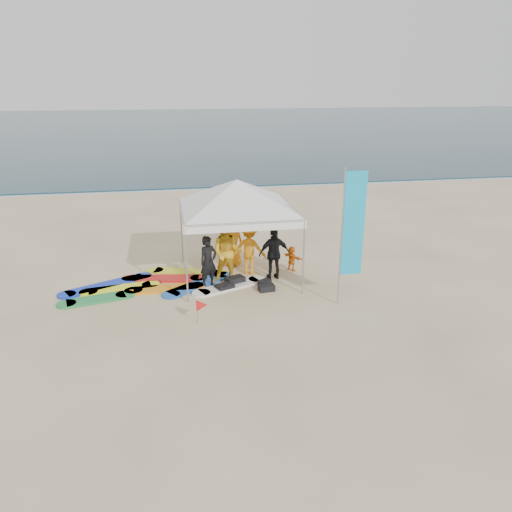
{
  "coord_description": "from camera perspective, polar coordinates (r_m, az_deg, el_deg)",
  "views": [
    {
      "loc": [
        -1.37,
        -10.4,
        5.85
      ],
      "look_at": [
        1.0,
        2.6,
        1.2
      ],
      "focal_mm": 35.0,
      "sensor_mm": 36.0,
      "label": 1
    }
  ],
  "objects": [
    {
      "name": "person_black_a",
      "position": [
        14.79,
        -5.47,
        -0.69
      ],
      "size": [
        0.69,
        0.61,
        1.59
      ],
      "primitive_type": "imported",
      "rotation": [
        0.0,
        0.0,
        0.5
      ],
      "color": "black",
      "rests_on": "ground"
    },
    {
      "name": "gear_pile",
      "position": [
        14.96,
        -1.46,
        -3.23
      ],
      "size": [
        1.76,
        1.13,
        0.22
      ],
      "color": "black",
      "rests_on": "ground"
    },
    {
      "name": "person_yellow",
      "position": [
        14.98,
        -3.29,
        0.36
      ],
      "size": [
        1.08,
        0.92,
        1.95
      ],
      "primitive_type": "imported",
      "rotation": [
        0.0,
        0.0,
        -0.21
      ],
      "color": "gold",
      "rests_on": "ground"
    },
    {
      "name": "feather_flag",
      "position": [
        13.43,
        10.95,
        3.42
      ],
      "size": [
        0.64,
        0.04,
        3.79
      ],
      "color": "#A5A5A8",
      "rests_on": "ground"
    },
    {
      "name": "ocean",
      "position": [
        70.65,
        -9.48,
        14.43
      ],
      "size": [
        160.0,
        84.0,
        0.08
      ],
      "primitive_type": "cube",
      "color": "#0C2633",
      "rests_on": "ground"
    },
    {
      "name": "shoreline_foam",
      "position": [
        29.22,
        -7.49,
        7.69
      ],
      "size": [
        160.0,
        1.2,
        0.01
      ],
      "primitive_type": "cube",
      "color": "silver",
      "rests_on": "ground"
    },
    {
      "name": "marker_pennant",
      "position": [
        12.72,
        -6.21,
        -5.63
      ],
      "size": [
        0.28,
        0.28,
        0.64
      ],
      "color": "#A5A5A8",
      "rests_on": "ground"
    },
    {
      "name": "surfboard_spread",
      "position": [
        15.36,
        -10.92,
        -3.24
      ],
      "size": [
        5.83,
        2.7,
        0.07
      ],
      "color": "yellow",
      "rests_on": "ground"
    },
    {
      "name": "canopy_tent",
      "position": [
        14.95,
        -2.21,
        8.69
      ],
      "size": [
        4.68,
        4.68,
        3.53
      ],
      "color": "#A5A5A8",
      "rests_on": "ground"
    },
    {
      "name": "person_seated",
      "position": [
        16.21,
        4.11,
        -0.27
      ],
      "size": [
        0.63,
        0.77,
        0.82
      ],
      "primitive_type": "imported",
      "rotation": [
        0.0,
        0.0,
        2.16
      ],
      "color": "orange",
      "rests_on": "ground"
    },
    {
      "name": "person_orange_b",
      "position": [
        16.49,
        -2.77,
        1.64
      ],
      "size": [
        0.94,
        0.77,
        1.66
      ],
      "primitive_type": "imported",
      "rotation": [
        0.0,
        0.0,
        3.48
      ],
      "color": "orange",
      "rests_on": "ground"
    },
    {
      "name": "ground",
      "position": [
        12.01,
        -2.49,
        -9.78
      ],
      "size": [
        120.0,
        120.0,
        0.0
      ],
      "primitive_type": "plane",
      "color": "beige",
      "rests_on": "ground"
    },
    {
      "name": "person_orange_a",
      "position": [
        15.8,
        -0.77,
        0.85
      ],
      "size": [
        1.23,
        0.99,
        1.66
      ],
      "primitive_type": "imported",
      "rotation": [
        0.0,
        0.0,
        2.73
      ],
      "color": "orange",
      "rests_on": "ground"
    },
    {
      "name": "person_black_b",
      "position": [
        15.36,
        2.09,
        0.29
      ],
      "size": [
        1.0,
        0.49,
        1.66
      ],
      "primitive_type": "imported",
      "rotation": [
        0.0,
        0.0,
        3.23
      ],
      "color": "black",
      "rests_on": "ground"
    }
  ]
}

